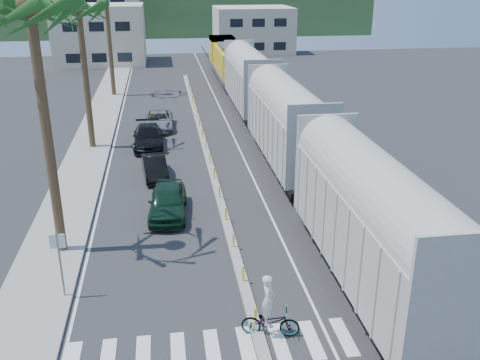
% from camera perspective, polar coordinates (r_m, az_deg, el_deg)
% --- Properties ---
extents(ground, '(140.00, 140.00, 0.00)m').
position_cam_1_polar(ground, '(21.43, 1.16, -13.85)').
color(ground, '#28282B').
rests_on(ground, ground).
extents(sidewalk, '(3.00, 90.00, 0.15)m').
position_cam_1_polar(sidewalk, '(44.34, -15.27, 4.58)').
color(sidewalk, gray).
rests_on(sidewalk, ground).
extents(rails, '(1.56, 100.00, 0.06)m').
position_cam_1_polar(rails, '(47.56, 1.55, 6.41)').
color(rails, black).
rests_on(rails, ground).
extents(median, '(0.45, 60.00, 0.85)m').
position_cam_1_polar(median, '(39.29, -3.65, 3.18)').
color(median, gray).
rests_on(median, ground).
extents(crosswalk, '(14.00, 2.20, 0.01)m').
position_cam_1_polar(crosswalk, '(19.85, 2.16, -17.14)').
color(crosswalk, silver).
rests_on(crosswalk, ground).
extents(lane_markings, '(9.42, 90.00, 0.01)m').
position_cam_1_polar(lane_markings, '(44.02, -7.02, 4.97)').
color(lane_markings, silver).
rests_on(lane_markings, ground).
extents(freight_train, '(3.00, 60.94, 5.85)m').
position_cam_1_polar(freight_train, '(40.77, 3.14, 7.99)').
color(freight_train, '#AFABA0').
rests_on(freight_train, ground).
extents(street_sign, '(0.60, 0.08, 3.00)m').
position_cam_1_polar(street_sign, '(22.30, -18.72, -7.64)').
color(street_sign, slate).
rests_on(street_sign, ground).
extents(buildings, '(38.00, 27.00, 10.00)m').
position_cam_1_polar(buildings, '(89.31, -11.00, 15.95)').
color(buildings, beige).
rests_on(buildings, ground).
extents(hillside, '(80.00, 20.00, 12.00)m').
position_cam_1_polar(hillside, '(117.44, -7.31, 18.20)').
color(hillside, '#385628').
rests_on(hillside, ground).
extents(car_lead, '(2.62, 5.11, 1.65)m').
position_cam_1_polar(car_lead, '(29.00, -7.72, -2.24)').
color(car_lead, black).
rests_on(car_lead, ground).
extents(car_second, '(2.22, 4.38, 1.35)m').
position_cam_1_polar(car_second, '(34.55, -9.08, 1.38)').
color(car_second, black).
rests_on(car_second, ground).
extents(car_third, '(2.33, 5.39, 1.54)m').
position_cam_1_polar(car_third, '(40.63, -9.78, 4.55)').
color(car_third, black).
rests_on(car_third, ground).
extents(car_rear, '(2.60, 5.19, 1.41)m').
position_cam_1_polar(car_rear, '(45.44, -8.68, 6.33)').
color(car_rear, '#97999C').
rests_on(car_rear, ground).
extents(cyclist, '(1.69, 2.44, 2.48)m').
position_cam_1_polar(cyclist, '(19.85, 3.20, -14.34)').
color(cyclist, '#9EA0A5').
rests_on(cyclist, ground).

